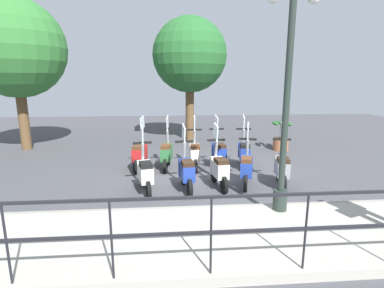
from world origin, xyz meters
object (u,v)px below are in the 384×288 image
Objects in this scene: scooter_near_1 at (246,167)px; scooter_far_1 at (219,152)px; scooter_far_4 at (140,154)px; lamp_post_near at (286,111)px; scooter_near_3 at (186,171)px; scooter_near_4 at (145,172)px; tree_distant at (190,56)px; scooter_far_0 at (244,152)px; scooter_near_0 at (282,167)px; potted_palm at (281,138)px; scooter_far_3 at (167,153)px; scooter_near_2 at (219,168)px; scooter_far_2 at (195,153)px; tree_large at (15,49)px.

scooter_near_1 is 1.00× the size of scooter_far_1.
lamp_post_near is at bearing -127.15° from scooter_far_4.
scooter_near_3 is 0.97m from scooter_near_4.
scooter_far_0 is (-4.35, -1.29, -3.06)m from tree_distant.
tree_distant is 3.32× the size of scooter_near_0.
lamp_post_near is at bearing -175.41° from scooter_far_1.
scooter_far_1 reaches higher than potted_palm.
scooter_near_1 is (1.75, 0.20, -1.56)m from lamp_post_near.
tree_distant is at bearing -6.15° from scooter_far_3.
lamp_post_near is 3.63m from scooter_far_0.
scooter_far_1 is (-2.05, 2.68, 0.04)m from potted_palm.
lamp_post_near is 0.84× the size of tree_distant.
scooter_far_1 is (3.33, 0.62, -1.56)m from lamp_post_near.
potted_palm is 0.69× the size of scooter_near_1.
scooter_near_1 is 0.70m from scooter_near_2.
scooter_near_2 is 1.00× the size of scooter_far_1.
scooter_near_2 and scooter_far_2 have the same top height.
tree_distant is 6.95m from scooter_near_0.
scooter_near_4 is (-3.87, 4.72, 0.04)m from potted_palm.
scooter_far_1 is at bearing 10.61° from lamp_post_near.
scooter_near_2 is at bearing -117.25° from scooter_far_4.
scooter_far_1 is at bearing 127.38° from potted_palm.
scooter_far_4 is at bearing -123.20° from tree_large.
scooter_far_0 reaches higher than potted_palm.
scooter_far_0 is at bearing -163.45° from tree_distant.
lamp_post_near reaches higher than scooter_near_3.
potted_palm is 6.10m from scooter_near_4.
scooter_near_0 and scooter_far_1 have the same top height.
lamp_post_near is 2.37m from scooter_near_0.
scooter_far_2 is 1.00× the size of scooter_far_3.
scooter_far_3 is 0.77m from scooter_far_4.
scooter_near_3 and scooter_far_2 have the same top height.
lamp_post_near is 2.78× the size of scooter_near_1.
scooter_far_3 is 1.00× the size of scooter_far_4.
lamp_post_near is 5.98m from potted_palm.
scooter_far_0 is (1.52, -0.32, 0.00)m from scooter_near_1.
scooter_near_0 and scooter_near_2 have the same top height.
scooter_far_3 is at bearing -28.15° from scooter_near_4.
potted_palm is at bearing -58.64° from scooter_far_1.
scooter_far_0 is at bearing -111.62° from tree_large.
lamp_post_near is 2.78× the size of scooter_near_2.
tree_distant reaches higher than scooter_far_4.
scooter_near_2 is at bearing 111.01° from scooter_near_1.
scooter_near_2 is at bearing 101.38° from scooter_near_0.
scooter_far_2 is (3.25, 1.34, -1.56)m from lamp_post_near.
scooter_near_2 is (1.69, 0.89, -1.56)m from lamp_post_near.
scooter_near_2 and scooter_near_4 have the same top height.
tree_large is 3.51× the size of scooter_far_4.
scooter_near_1 is 1.63m from scooter_far_1.
potted_palm is at bearing -35.25° from scooter_far_0.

